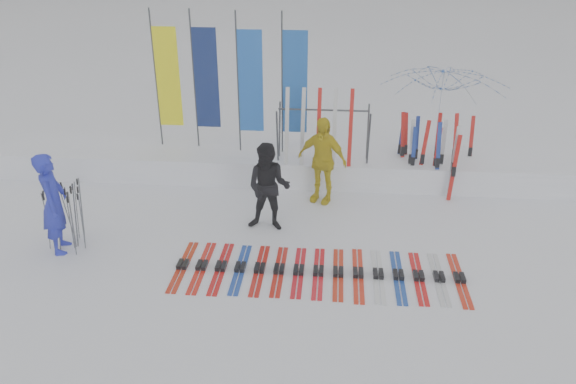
# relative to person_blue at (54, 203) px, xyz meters

# --- Properties ---
(ground) EXTENTS (120.00, 120.00, 0.00)m
(ground) POSITION_rel_person_blue_xyz_m (3.93, -0.87, -0.95)
(ground) COLOR white
(ground) RESTS_ON ground
(snow_bank) EXTENTS (14.00, 1.60, 0.60)m
(snow_bank) POSITION_rel_person_blue_xyz_m (3.93, 3.73, -0.65)
(snow_bank) COLOR white
(snow_bank) RESTS_ON ground
(person_blue) EXTENTS (0.62, 0.79, 1.90)m
(person_blue) POSITION_rel_person_blue_xyz_m (0.00, 0.00, 0.00)
(person_blue) COLOR #1F28B5
(person_blue) RESTS_ON ground
(person_black) EXTENTS (0.92, 0.75, 1.77)m
(person_black) POSITION_rel_person_blue_xyz_m (3.72, 1.14, -0.07)
(person_black) COLOR black
(person_black) RESTS_ON ground
(person_yellow) EXTENTS (1.20, 0.86, 1.89)m
(person_yellow) POSITION_rel_person_blue_xyz_m (4.70, 2.48, -0.01)
(person_yellow) COLOR gold
(person_yellow) RESTS_ON ground
(tent_canopy) EXTENTS (3.73, 3.76, 2.62)m
(tent_canopy) POSITION_rel_person_blue_xyz_m (7.40, 4.29, 0.36)
(tent_canopy) COLOR white
(tent_canopy) RESTS_ON ground
(ski_row) EXTENTS (4.94, 1.67, 0.07)m
(ski_row) POSITION_rel_person_blue_xyz_m (4.76, -0.38, -0.91)
(ski_row) COLOR #B1210E
(ski_row) RESTS_ON ground
(pole_cluster) EXTENTS (0.75, 0.73, 1.24)m
(pole_cluster) POSITION_rel_person_blue_xyz_m (0.17, 0.15, -0.35)
(pole_cluster) COLOR #595B60
(pole_cluster) RESTS_ON ground
(feather_flags) EXTENTS (3.55, 0.28, 3.20)m
(feather_flags) POSITION_rel_person_blue_xyz_m (2.48, 3.89, 1.29)
(feather_flags) COLOR #383A3F
(feather_flags) RESTS_ON ground
(ski_rack) EXTENTS (2.04, 0.80, 1.23)m
(ski_rack) POSITION_rel_person_blue_xyz_m (4.69, 3.33, 0.43)
(ski_rack) COLOR #383A3F
(ski_rack) RESTS_ON ground
(upright_skis) EXTENTS (1.69, 1.16, 1.69)m
(upright_skis) POSITION_rel_person_blue_xyz_m (7.12, 3.40, -0.15)
(upright_skis) COLOR red
(upright_skis) RESTS_ON ground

